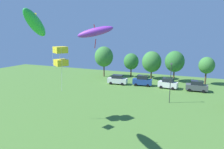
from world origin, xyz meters
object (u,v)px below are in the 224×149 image
object	(u,v)px
parked_car_leftmost	(117,80)
parked_car_third_from_left	(168,83)
treeline_tree_1	(131,61)
treeline_tree_4	(207,65)
treeline_tree_0	(104,57)
light_post_0	(170,81)
treeline_tree_3	(175,62)
parked_car_rightmost_in_row	(197,86)
kite_flying_4	(95,32)
kite_flying_5	(35,24)
treeline_tree_2	(152,62)
kite_flying_1	(61,56)
parked_car_second_from_left	(142,81)

from	to	relation	value
parked_car_leftmost	parked_car_third_from_left	bearing A→B (deg)	-1.10
treeline_tree_1	treeline_tree_4	size ratio (longest dim) A/B	1.01
treeline_tree_0	treeline_tree_1	world-z (taller)	treeline_tree_0
parked_car_leftmost	light_post_0	distance (m)	16.17
parked_car_third_from_left	treeline_tree_4	size ratio (longest dim) A/B	0.65
light_post_0	treeline_tree_3	world-z (taller)	treeline_tree_3
parked_car_rightmost_in_row	light_post_0	xyz separation A→B (m)	(-4.12, -9.73, 2.75)
kite_flying_4	parked_car_third_from_left	distance (m)	32.32
kite_flying_5	treeline_tree_3	distance (m)	38.39
light_post_0	treeline_tree_1	world-z (taller)	light_post_0
treeline_tree_1	treeline_tree_2	bearing A→B (deg)	-2.46
parked_car_rightmost_in_row	light_post_0	world-z (taller)	light_post_0
parked_car_leftmost	treeline_tree_4	bearing A→B (deg)	18.29
treeline_tree_2	kite_flying_5	bearing A→B (deg)	-93.77
kite_flying_1	parked_car_third_from_left	distance (m)	26.23
parked_car_second_from_left	parked_car_rightmost_in_row	size ratio (longest dim) A/B	1.04
kite_flying_1	parked_car_rightmost_in_row	size ratio (longest dim) A/B	1.36
parked_car_second_from_left	treeline_tree_4	xyz separation A→B (m)	(13.33, 7.25, 3.35)
parked_car_leftmost	treeline_tree_1	distance (m)	10.04
parked_car_second_from_left	treeline_tree_3	bearing A→B (deg)	42.46
kite_flying_5	treeline_tree_0	size ratio (longest dim) A/B	0.60
kite_flying_5	treeline_tree_1	distance (m)	39.03
kite_flying_1	treeline_tree_1	bearing A→B (deg)	91.36
kite_flying_1	light_post_0	size ratio (longest dim) A/B	0.85
kite_flying_5	treeline_tree_0	xyz separation A→B (m)	(-10.41, 35.52, -6.80)
treeline_tree_1	parked_car_third_from_left	bearing A→B (deg)	-37.43
treeline_tree_3	treeline_tree_0	bearing A→B (deg)	-176.33
treeline_tree_1	treeline_tree_4	bearing A→B (deg)	-3.81
treeline_tree_1	treeline_tree_4	distance (m)	18.97
parked_car_rightmost_in_row	parked_car_leftmost	bearing A→B (deg)	-179.40
kite_flying_5	parked_car_rightmost_in_row	bearing A→B (deg)	64.70
parked_car_leftmost	treeline_tree_3	distance (m)	14.98
kite_flying_5	parked_car_rightmost_in_row	world-z (taller)	kite_flying_5
kite_flying_1	treeline_tree_3	size ratio (longest dim) A/B	0.76
treeline_tree_1	treeline_tree_4	xyz separation A→B (m)	(18.92, -1.26, 0.20)
kite_flying_4	parked_car_rightmost_in_row	xyz separation A→B (m)	(7.08, 30.62, -10.52)
treeline_tree_0	parked_car_leftmost	bearing A→B (deg)	-45.12
parked_car_leftmost	treeline_tree_2	xyz separation A→B (m)	(5.96, 9.26, 3.46)
parked_car_leftmost	treeline_tree_4	distance (m)	21.11
treeline_tree_2	treeline_tree_0	bearing A→B (deg)	-169.95
kite_flying_5	parked_car_second_from_left	bearing A→B (deg)	85.51
parked_car_second_from_left	treeline_tree_0	xyz separation A→B (m)	(-12.73, 5.98, 4.42)
kite_flying_1	kite_flying_4	size ratio (longest dim) A/B	2.08
kite_flying_1	parked_car_second_from_left	world-z (taller)	kite_flying_1
parked_car_leftmost	treeline_tree_1	world-z (taller)	treeline_tree_1
parked_car_leftmost	treeline_tree_0	size ratio (longest dim) A/B	0.56
parked_car_third_from_left	parked_car_rightmost_in_row	bearing A→B (deg)	7.52
parked_car_rightmost_in_row	treeline_tree_2	bearing A→B (deg)	141.40
kite_flying_4	treeline_tree_1	xyz separation A→B (m)	(-10.09, 39.26, -7.27)
parked_car_second_from_left	parked_car_rightmost_in_row	distance (m)	11.58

